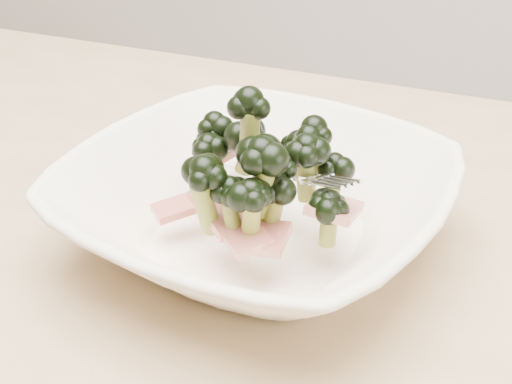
{
  "coord_description": "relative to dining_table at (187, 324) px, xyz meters",
  "views": [
    {
      "loc": [
        0.25,
        -0.44,
        1.09
      ],
      "look_at": [
        0.06,
        0.01,
        0.8
      ],
      "focal_mm": 50.0,
      "sensor_mm": 36.0,
      "label": 1
    }
  ],
  "objects": [
    {
      "name": "dining_table",
      "position": [
        0.0,
        0.0,
        0.0
      ],
      "size": [
        1.2,
        0.8,
        0.75
      ],
      "color": "tan",
      "rests_on": "ground"
    },
    {
      "name": "broccoli_dish",
      "position": [
        0.06,
        0.01,
        0.14
      ],
      "size": [
        0.35,
        0.35,
        0.14
      ],
      "color": "white",
      "rests_on": "dining_table"
    }
  ]
}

